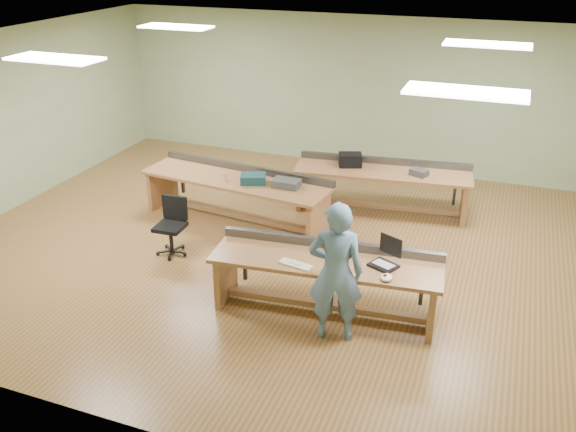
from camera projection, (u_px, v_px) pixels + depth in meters
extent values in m
plane|color=#956438|center=(284.00, 248.00, 9.35)|extent=(10.00, 10.00, 0.00)
plane|color=silver|center=(284.00, 49.00, 8.08)|extent=(10.00, 10.00, 0.00)
cube|color=#9FB589|center=(356.00, 93.00, 12.11)|extent=(10.00, 0.04, 3.00)
cube|color=#9FB589|center=(122.00, 299.00, 5.32)|extent=(10.00, 0.04, 3.00)
cube|color=#9FB589|center=(8.00, 121.00, 10.30)|extent=(0.04, 8.00, 3.00)
cube|color=white|center=(55.00, 59.00, 7.61)|extent=(1.20, 0.50, 0.03)
cube|color=white|center=(176.00, 27.00, 10.16)|extent=(1.20, 0.50, 0.03)
cube|color=white|center=(466.00, 92.00, 6.03)|extent=(1.20, 0.50, 0.03)
cube|color=white|center=(487.00, 44.00, 8.57)|extent=(1.20, 0.50, 0.03)
cube|color=#A36F44|center=(326.00, 262.00, 7.49)|extent=(2.91, 1.02, 0.05)
cube|color=#A36F44|center=(226.00, 274.00, 7.96)|extent=(0.14, 0.66, 0.70)
cube|color=#A36F44|center=(433.00, 304.00, 7.33)|extent=(0.14, 0.66, 0.70)
cube|color=#A36F44|center=(324.00, 305.00, 7.75)|extent=(2.55, 0.33, 0.08)
cube|color=#494B50|center=(331.00, 244.00, 7.75)|extent=(2.85, 0.34, 0.11)
cube|color=#A36F44|center=(235.00, 180.00, 9.95)|extent=(3.30, 1.23, 0.05)
cube|color=#A36F44|center=(163.00, 185.00, 10.74)|extent=(0.17, 0.76, 0.70)
cube|color=#A36F44|center=(318.00, 219.00, 9.49)|extent=(0.17, 0.76, 0.70)
cube|color=#A36F44|center=(236.00, 215.00, 10.22)|extent=(2.91, 0.44, 0.08)
cube|color=#494B50|center=(247.00, 168.00, 10.23)|extent=(3.21, 0.45, 0.11)
cube|color=#A36F44|center=(383.00, 172.00, 10.28)|extent=(3.03, 1.14, 0.05)
cube|color=#A36F44|center=(303.00, 185.00, 10.74)|extent=(0.16, 0.69, 0.70)
cube|color=#A36F44|center=(464.00, 200.00, 10.15)|extent=(0.16, 0.69, 0.70)
cube|color=#A36F44|center=(380.00, 206.00, 10.55)|extent=(2.65, 0.42, 0.08)
cube|color=#494B50|center=(385.00, 161.00, 10.56)|extent=(2.94, 0.43, 0.11)
imported|color=#6688A6|center=(336.00, 272.00, 6.96)|extent=(0.72, 0.57, 1.76)
cube|color=black|center=(383.00, 266.00, 7.32)|extent=(0.39, 0.36, 0.03)
cube|color=black|center=(391.00, 245.00, 7.31)|extent=(0.29, 0.15, 0.25)
cube|color=silver|center=(296.00, 264.00, 7.36)|extent=(0.43, 0.21, 0.02)
ellipsoid|color=white|center=(387.00, 277.00, 7.04)|extent=(0.16, 0.18, 0.07)
cube|color=black|center=(343.00, 248.00, 7.58)|extent=(0.29, 0.22, 0.18)
cylinder|color=black|center=(171.00, 241.00, 9.10)|extent=(0.06, 0.06, 0.43)
cube|color=black|center=(170.00, 227.00, 9.00)|extent=(0.43, 0.43, 0.06)
cube|color=black|center=(175.00, 207.00, 9.07)|extent=(0.39, 0.07, 0.37)
cylinder|color=black|center=(172.00, 252.00, 9.18)|extent=(0.49, 0.49, 0.06)
cube|color=#13393F|center=(253.00, 179.00, 9.76)|extent=(0.48, 0.42, 0.14)
cube|color=#3A3A3D|center=(286.00, 183.00, 9.61)|extent=(0.43, 0.28, 0.12)
imported|color=#3A3A3D|center=(248.00, 175.00, 9.94)|extent=(0.15, 0.15, 0.10)
cylinder|color=silver|center=(225.00, 177.00, 9.86)|extent=(0.06, 0.06, 0.12)
cube|color=black|center=(350.00, 160.00, 10.44)|extent=(0.45, 0.39, 0.22)
cube|color=#3A3A3D|center=(419.00, 172.00, 10.05)|extent=(0.33, 0.29, 0.11)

